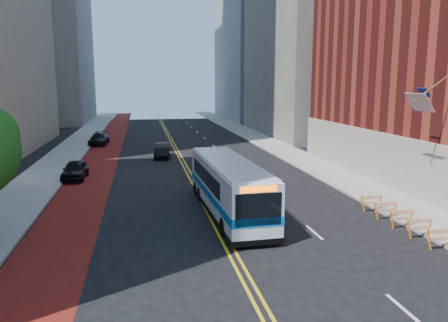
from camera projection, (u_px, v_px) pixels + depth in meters
ground at (254, 295)px, 16.09m from camera, size 160.00×160.00×0.00m
sidewalk_left at (59, 161)px, 42.87m from camera, size 4.00×140.00×0.15m
sidewalk_right at (291, 154)px, 47.28m from camera, size 4.00×140.00×0.15m
bus_lane_paint at (100, 161)px, 43.60m from camera, size 3.60×140.00×0.01m
center_line_inner at (179, 158)px, 45.06m from camera, size 0.14×140.00×0.01m
center_line_outer at (183, 158)px, 45.12m from camera, size 0.14×140.00×0.01m
lane_dashes at (214, 146)px, 53.71m from camera, size 0.14×98.20×0.01m
construction_barriers at (429, 231)px, 21.04m from camera, size 1.42×10.91×1.00m
transit_bus at (228, 186)px, 25.83m from camera, size 3.01×11.79×3.22m
car_a at (75, 170)px, 35.28m from camera, size 1.92×4.40×1.48m
car_b at (163, 150)px, 45.44m from camera, size 1.96×4.59×1.47m
car_c at (99, 139)px, 54.66m from camera, size 2.46×5.23×1.47m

